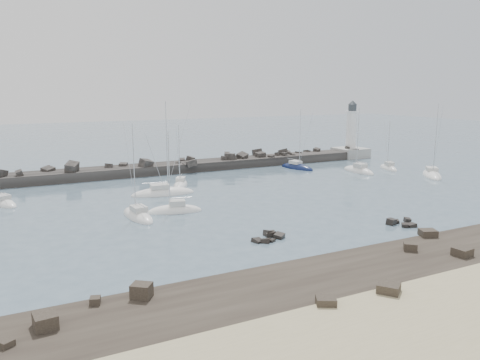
% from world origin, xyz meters
% --- Properties ---
extents(ground, '(400.00, 400.00, 0.00)m').
position_xyz_m(ground, '(0.00, 0.00, 0.00)').
color(ground, '#4A6274').
rests_on(ground, ground).
extents(sand_strip, '(140.00, 14.00, 1.00)m').
position_xyz_m(sand_strip, '(0.00, -32.00, 0.00)').
color(sand_strip, tan).
rests_on(sand_strip, ground).
extents(rock_shelf, '(140.00, 12.43, 1.94)m').
position_xyz_m(rock_shelf, '(-0.07, -22.01, 0.02)').
color(rock_shelf, black).
rests_on(rock_shelf, ground).
extents(rock_cluster_near, '(4.30, 3.24, 1.45)m').
position_xyz_m(rock_cluster_near, '(-3.53, -8.34, 0.07)').
color(rock_cluster_near, black).
rests_on(rock_cluster_near, ground).
extents(rock_cluster_far, '(3.71, 3.36, 1.47)m').
position_xyz_m(rock_cluster_far, '(13.93, -11.19, 0.10)').
color(rock_cluster_far, black).
rests_on(rock_cluster_far, ground).
extents(breakwater, '(115.00, 7.67, 5.24)m').
position_xyz_m(breakwater, '(-7.14, 38.00, 0.29)').
color(breakwater, '#282523').
rests_on(breakwater, ground).
extents(lighthouse, '(7.00, 7.00, 14.60)m').
position_xyz_m(lighthouse, '(47.00, 38.00, 3.09)').
color(lighthouse, '#9C9C97').
rests_on(lighthouse, ground).
extents(sailboat_1, '(5.18, 8.17, 12.37)m').
position_xyz_m(sailboat_1, '(-30.18, 23.14, 0.13)').
color(sailboat_1, white).
rests_on(sailboat_1, ground).
extents(sailboat_3, '(3.44, 8.59, 13.25)m').
position_xyz_m(sailboat_3, '(-14.35, 7.07, 0.14)').
color(sailboat_3, white).
rests_on(sailboat_3, ground).
extents(sailboat_4, '(10.44, 4.34, 15.86)m').
position_xyz_m(sailboat_4, '(-7.27, 18.58, 0.14)').
color(sailboat_4, white).
rests_on(sailboat_4, ground).
extents(sailboat_5, '(7.83, 4.08, 12.07)m').
position_xyz_m(sailboat_5, '(-9.18, 7.34, 0.15)').
color(sailboat_5, white).
rests_on(sailboat_5, ground).
extents(sailboat_6, '(5.35, 7.45, 11.56)m').
position_xyz_m(sailboat_6, '(-2.47, 23.70, 0.14)').
color(sailboat_6, white).
rests_on(sailboat_6, ground).
extents(sailboat_7, '(4.60, 8.95, 13.51)m').
position_xyz_m(sailboat_7, '(25.84, 29.95, 0.13)').
color(sailboat_7, '#101B43').
rests_on(sailboat_7, ground).
extents(sailboat_8, '(2.87, 8.75, 13.92)m').
position_xyz_m(sailboat_8, '(34.55, 20.56, 0.16)').
color(sailboat_8, white).
rests_on(sailboat_8, ground).
extents(sailboat_9, '(8.16, 9.37, 15.02)m').
position_xyz_m(sailboat_9, '(44.07, 10.54, 0.14)').
color(sailboat_9, white).
rests_on(sailboat_9, ground).
extents(sailboat_10, '(4.18, 7.10, 11.00)m').
position_xyz_m(sailboat_10, '(42.44, 20.36, 0.15)').
color(sailboat_10, white).
rests_on(sailboat_10, ground).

